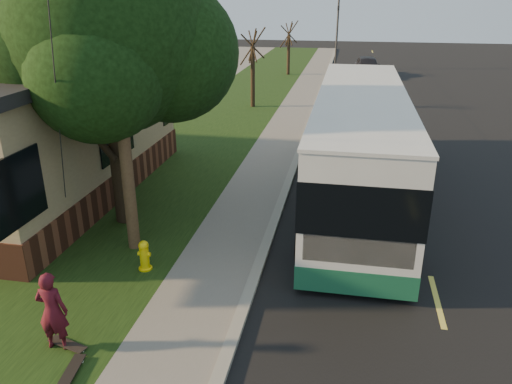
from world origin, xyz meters
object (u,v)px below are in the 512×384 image
(transit_bus, at_px, (359,142))
(skateboard_spare, at_px, (67,344))
(traffic_signal, at_px, (337,30))
(fire_hydrant, at_px, (144,255))
(skateboarder, at_px, (52,311))
(bare_tree_far, at_px, (289,49))
(distant_car, at_px, (367,66))
(utility_pole, at_px, (116,65))
(leafy_tree, at_px, (111,34))
(skateboard_main, at_px, (71,371))
(bare_tree_near, at_px, (253,69))
(dumpster, at_px, (58,139))

(transit_bus, relative_size, skateboard_spare, 14.84)
(traffic_signal, height_order, transit_bus, traffic_signal)
(traffic_signal, relative_size, transit_bus, 0.45)
(fire_hydrant, relative_size, skateboarder, 0.47)
(bare_tree_far, bearing_deg, distant_car, 5.89)
(utility_pole, xyz_separation_m, leafy_tree, (-0.87, 1.66, 0.54))
(skateboard_spare, height_order, distant_car, distant_car)
(skateboard_main, bearing_deg, bare_tree_far, 90.85)
(leafy_tree, distance_m, bare_tree_near, 15.66)
(utility_pole, bearing_deg, distant_car, 77.89)
(traffic_signal, distance_m, distant_car, 4.86)
(fire_hydrant, relative_size, distant_car, 0.16)
(skateboard_spare, bearing_deg, utility_pole, 95.39)
(bare_tree_near, height_order, transit_bus, bare_tree_near)
(fire_hydrant, height_order, transit_bus, transit_bus)
(fire_hydrant, xyz_separation_m, skateboard_main, (0.10, -3.53, -0.30))
(bare_tree_far, relative_size, skateboard_main, 4.67)
(bare_tree_far, bearing_deg, utility_pole, -90.60)
(bare_tree_far, height_order, distant_car, bare_tree_far)
(skateboard_main, bearing_deg, transit_bus, 62.91)
(utility_pole, distance_m, bare_tree_far, 29.13)
(skateboard_spare, bearing_deg, skateboarder, -174.81)
(bare_tree_far, bearing_deg, skateboard_main, -89.15)
(fire_hydrant, relative_size, leafy_tree, 0.09)
(fire_hydrant, xyz_separation_m, traffic_signal, (3.10, 34.00, 2.73))
(skateboard_main, relative_size, distant_car, 0.19)
(traffic_signal, xyz_separation_m, distant_car, (2.55, -3.38, -2.40))
(transit_bus, bearing_deg, distant_car, 88.15)
(leafy_tree, distance_m, traffic_signal, 31.76)
(leafy_tree, xyz_separation_m, skateboarder, (1.06, -5.56, -4.32))
(transit_bus, height_order, skateboard_main, transit_bus)
(leafy_tree, height_order, traffic_signal, leafy_tree)
(traffic_signal, bearing_deg, fire_hydrant, -95.21)
(fire_hydrant, xyz_separation_m, skateboard_spare, (-0.34, -2.89, -0.31))
(leafy_tree, relative_size, bare_tree_far, 1.94)
(skateboarder, bearing_deg, fire_hydrant, -104.36)
(fire_hydrant, bearing_deg, bare_tree_far, 90.76)
(bare_tree_near, distance_m, skateboard_main, 21.65)
(bare_tree_near, bearing_deg, skateboard_spare, -88.46)
(bare_tree_near, distance_m, bare_tree_far, 12.01)
(distant_car, bearing_deg, traffic_signal, 123.42)
(bare_tree_far, height_order, skateboarder, bare_tree_far)
(skateboard_spare, bearing_deg, distant_car, 79.87)
(bare_tree_near, bearing_deg, fire_hydrant, -87.14)
(skateboarder, bearing_deg, leafy_tree, -83.60)
(utility_pole, distance_m, distant_car, 30.55)
(leafy_tree, bearing_deg, traffic_signal, 81.53)
(bare_tree_near, bearing_deg, skateboarder, -88.93)
(leafy_tree, height_order, distant_car, leafy_tree)
(bare_tree_far, relative_size, dumpster, 2.58)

